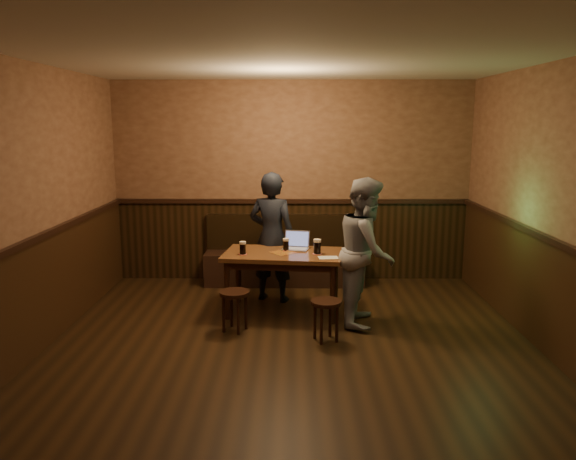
{
  "coord_description": "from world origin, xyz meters",
  "views": [
    {
      "loc": [
        0.01,
        -4.89,
        2.22
      ],
      "look_at": [
        -0.04,
        1.39,
        1.02
      ],
      "focal_mm": 35.0,
      "sensor_mm": 36.0,
      "label": 1
    }
  ],
  "objects_px": {
    "pint_left": "(243,248)",
    "bench": "(285,261)",
    "pint_mid": "(286,245)",
    "person_suit": "(272,237)",
    "pub_table": "(283,261)",
    "stool_right": "(326,309)",
    "laptop": "(296,244)",
    "stool_left": "(235,299)",
    "person_grey": "(367,251)",
    "pint_right": "(317,247)"
  },
  "relations": [
    {
      "from": "pint_left",
      "to": "bench",
      "type": "bearing_deg",
      "value": 71.13
    },
    {
      "from": "pint_mid",
      "to": "person_suit",
      "type": "distance_m",
      "value": 0.42
    },
    {
      "from": "bench",
      "to": "pub_table",
      "type": "xyz_separation_m",
      "value": [
        -0.0,
        -1.26,
        0.32
      ]
    },
    {
      "from": "pub_table",
      "to": "stool_right",
      "type": "xyz_separation_m",
      "value": [
        0.46,
        -0.88,
        -0.29
      ]
    },
    {
      "from": "laptop",
      "to": "stool_right",
      "type": "bearing_deg",
      "value": -61.11
    },
    {
      "from": "stool_left",
      "to": "laptop",
      "type": "xyz_separation_m",
      "value": [
        0.67,
        0.8,
        0.43
      ]
    },
    {
      "from": "stool_left",
      "to": "pint_left",
      "type": "xyz_separation_m",
      "value": [
        0.05,
        0.51,
        0.45
      ]
    },
    {
      "from": "stool_left",
      "to": "pint_mid",
      "type": "xyz_separation_m",
      "value": [
        0.55,
        0.7,
        0.45
      ]
    },
    {
      "from": "person_grey",
      "to": "person_suit",
      "type": "bearing_deg",
      "value": 64.56
    },
    {
      "from": "pint_left",
      "to": "person_grey",
      "type": "height_order",
      "value": "person_grey"
    },
    {
      "from": "pub_table",
      "to": "pint_right",
      "type": "bearing_deg",
      "value": -3.04
    },
    {
      "from": "bench",
      "to": "pint_right",
      "type": "relative_size",
      "value": 12.54
    },
    {
      "from": "stool_right",
      "to": "pint_left",
      "type": "height_order",
      "value": "pint_left"
    },
    {
      "from": "pint_left",
      "to": "laptop",
      "type": "relative_size",
      "value": 0.44
    },
    {
      "from": "pint_right",
      "to": "laptop",
      "type": "bearing_deg",
      "value": 133.4
    },
    {
      "from": "pub_table",
      "to": "pint_left",
      "type": "height_order",
      "value": "pint_left"
    },
    {
      "from": "bench",
      "to": "pint_mid",
      "type": "height_order",
      "value": "bench"
    },
    {
      "from": "bench",
      "to": "stool_right",
      "type": "relative_size",
      "value": 5.1
    },
    {
      "from": "stool_right",
      "to": "laptop",
      "type": "bearing_deg",
      "value": 105.79
    },
    {
      "from": "bench",
      "to": "person_suit",
      "type": "bearing_deg",
      "value": -100.54
    },
    {
      "from": "pint_left",
      "to": "pint_mid",
      "type": "xyz_separation_m",
      "value": [
        0.5,
        0.19,
        -0.0
      ]
    },
    {
      "from": "pub_table",
      "to": "person_grey",
      "type": "xyz_separation_m",
      "value": [
        0.93,
        -0.32,
        0.19
      ]
    },
    {
      "from": "pint_mid",
      "to": "laptop",
      "type": "xyz_separation_m",
      "value": [
        0.12,
        0.09,
        -0.02
      ]
    },
    {
      "from": "pub_table",
      "to": "person_grey",
      "type": "relative_size",
      "value": 0.88
    },
    {
      "from": "pub_table",
      "to": "person_grey",
      "type": "bearing_deg",
      "value": -12.57
    },
    {
      "from": "pint_right",
      "to": "person_suit",
      "type": "relative_size",
      "value": 0.11
    },
    {
      "from": "stool_right",
      "to": "laptop",
      "type": "xyz_separation_m",
      "value": [
        -0.3,
        1.07,
        0.44
      ]
    },
    {
      "from": "bench",
      "to": "pint_mid",
      "type": "xyz_separation_m",
      "value": [
        0.03,
        -1.16,
        0.49
      ]
    },
    {
      "from": "pint_left",
      "to": "pint_right",
      "type": "xyz_separation_m",
      "value": [
        0.86,
        0.03,
        0.01
      ]
    },
    {
      "from": "pub_table",
      "to": "laptop",
      "type": "bearing_deg",
      "value": 57.65
    },
    {
      "from": "pint_right",
      "to": "person_suit",
      "type": "distance_m",
      "value": 0.77
    },
    {
      "from": "pint_mid",
      "to": "person_grey",
      "type": "relative_size",
      "value": 0.09
    },
    {
      "from": "pint_mid",
      "to": "person_grey",
      "type": "xyz_separation_m",
      "value": [
        0.9,
        -0.42,
        0.02
      ]
    },
    {
      "from": "pub_table",
      "to": "stool_right",
      "type": "bearing_deg",
      "value": -56.09
    },
    {
      "from": "stool_left",
      "to": "pint_left",
      "type": "height_order",
      "value": "pint_left"
    },
    {
      "from": "stool_right",
      "to": "person_suit",
      "type": "height_order",
      "value": "person_suit"
    },
    {
      "from": "bench",
      "to": "person_grey",
      "type": "xyz_separation_m",
      "value": [
        0.93,
        -1.58,
        0.51
      ]
    },
    {
      "from": "laptop",
      "to": "person_suit",
      "type": "distance_m",
      "value": 0.42
    },
    {
      "from": "bench",
      "to": "pint_right",
      "type": "bearing_deg",
      "value": -73.33
    },
    {
      "from": "pint_right",
      "to": "laptop",
      "type": "distance_m",
      "value": 0.36
    },
    {
      "from": "stool_right",
      "to": "pint_right",
      "type": "relative_size",
      "value": 2.46
    },
    {
      "from": "bench",
      "to": "pint_mid",
      "type": "relative_size",
      "value": 14.65
    },
    {
      "from": "stool_right",
      "to": "pint_mid",
      "type": "height_order",
      "value": "pint_mid"
    },
    {
      "from": "stool_left",
      "to": "person_suit",
      "type": "xyz_separation_m",
      "value": [
        0.37,
        1.08,
        0.46
      ]
    },
    {
      "from": "person_grey",
      "to": "pint_right",
      "type": "bearing_deg",
      "value": 75.67
    },
    {
      "from": "laptop",
      "to": "person_suit",
      "type": "height_order",
      "value": "person_suit"
    },
    {
      "from": "person_suit",
      "to": "stool_right",
      "type": "bearing_deg",
      "value": 132.2
    },
    {
      "from": "person_suit",
      "to": "stool_left",
      "type": "bearing_deg",
      "value": 89.65
    },
    {
      "from": "stool_right",
      "to": "person_grey",
      "type": "xyz_separation_m",
      "value": [
        0.48,
        0.56,
        0.48
      ]
    },
    {
      "from": "stool_left",
      "to": "stool_right",
      "type": "xyz_separation_m",
      "value": [
        0.97,
        -0.28,
        -0.01
      ]
    }
  ]
}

